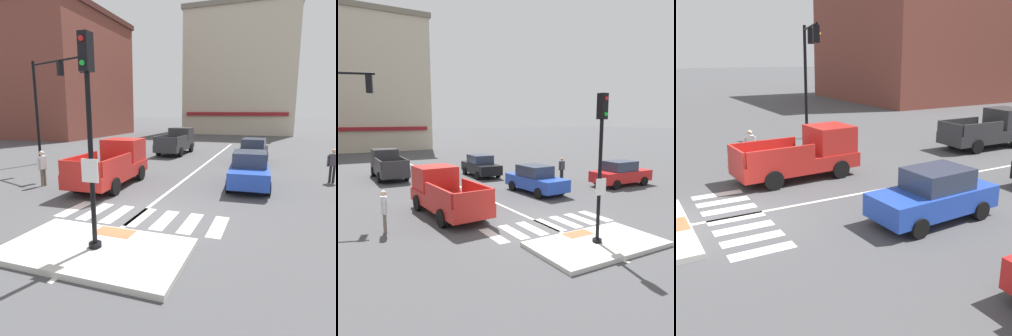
{
  "view_description": "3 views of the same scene",
  "coord_description": "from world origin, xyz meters",
  "views": [
    {
      "loc": [
        3.99,
        -8.44,
        3.46
      ],
      "look_at": [
        -0.27,
        3.73,
        1.01
      ],
      "focal_mm": 31.93,
      "sensor_mm": 36.0,
      "label": 1
    },
    {
      "loc": [
        -8.2,
        -10.49,
        4.31
      ],
      "look_at": [
        0.26,
        4.22,
        1.86
      ],
      "focal_mm": 35.79,
      "sensor_mm": 36.0,
      "label": 2
    },
    {
      "loc": [
        12.28,
        -2.77,
        5.0
      ],
      "look_at": [
        0.3,
        3.93,
        1.22
      ],
      "focal_mm": 44.31,
      "sensor_mm": 36.0,
      "label": 3
    }
  ],
  "objects": [
    {
      "name": "crosswalk_stripe_f",
      "position": [
        1.73,
        0.2,
        0.0
      ],
      "size": [
        0.44,
        1.8,
        0.01
      ],
      "primitive_type": "cube",
      "color": "silver",
      "rests_on": "ground"
    },
    {
      "name": "ground_plane",
      "position": [
        0.0,
        0.0,
        0.0
      ],
      "size": [
        300.0,
        300.0,
        0.0
      ],
      "primitive_type": "plane",
      "color": "#474749"
    },
    {
      "name": "crosswalk_stripe_b",
      "position": [
        -1.73,
        0.2,
        0.0
      ],
      "size": [
        0.44,
        1.8,
        0.01
      ],
      "primitive_type": "cube",
      "color": "silver",
      "rests_on": "ground"
    },
    {
      "name": "crosswalk_stripe_d",
      "position": [
        0.0,
        0.2,
        0.0
      ],
      "size": [
        0.44,
        1.8,
        0.01
      ],
      "primitive_type": "cube",
      "color": "silver",
      "rests_on": "ground"
    },
    {
      "name": "pickup_truck_charcoal_westbound_distant",
      "position": [
        -3.52,
        15.33,
        0.98
      ],
      "size": [
        2.11,
        5.12,
        2.08
      ],
      "color": "#2D2D30",
      "rests_on": "ground"
    },
    {
      "name": "building_corner_left",
      "position": [
        -26.89,
        28.46,
        8.35
      ],
      "size": [
        18.45,
        17.63,
        16.66
      ],
      "color": "brown",
      "rests_on": "ground"
    },
    {
      "name": "lane_centre_line",
      "position": [
        -0.15,
        10.0,
        0.0
      ],
      "size": [
        0.14,
        28.0,
        0.01
      ],
      "primitive_type": "cube",
      "color": "silver",
      "rests_on": "ground"
    },
    {
      "name": "pedestrian_at_curb_left",
      "position": [
        -6.05,
        2.54,
        0.98
      ],
      "size": [
        0.26,
        0.55,
        1.67
      ],
      "color": "#6B6051",
      "rests_on": "ground"
    },
    {
      "name": "crosswalk_stripe_c",
      "position": [
        -0.86,
        0.2,
        0.0
      ],
      "size": [
        0.44,
        1.8,
        0.01
      ],
      "primitive_type": "cube",
      "color": "silver",
      "rests_on": "ground"
    },
    {
      "name": "crosswalk_stripe_a",
      "position": [
        -2.59,
        0.2,
        0.0
      ],
      "size": [
        0.44,
        1.8,
        0.01
      ],
      "primitive_type": "cube",
      "color": "silver",
      "rests_on": "ground"
    },
    {
      "name": "crosswalk_stripe_g",
      "position": [
        2.59,
        0.2,
        0.0
      ],
      "size": [
        0.44,
        1.8,
        0.01
      ],
      "primitive_type": "cube",
      "color": "silver",
      "rests_on": "ground"
    },
    {
      "name": "pickup_truck_red_westbound_near",
      "position": [
        -3.12,
        4.05,
        0.98
      ],
      "size": [
        2.27,
        5.2,
        2.08
      ],
      "color": "red",
      "rests_on": "ground"
    },
    {
      "name": "car_blue_eastbound_mid",
      "position": [
        3.07,
        5.56,
        0.81
      ],
      "size": [
        2.01,
        4.19,
        1.64
      ],
      "color": "#2347B7",
      "rests_on": "ground"
    },
    {
      "name": "traffic_light_mast",
      "position": [
        -9.05,
        6.92,
        4.6
      ],
      "size": [
        5.15,
        1.82,
        6.6
      ],
      "color": "black",
      "rests_on": "ground"
    },
    {
      "name": "tactile_pad_front",
      "position": [
        0.0,
        -1.54,
        0.15
      ],
      "size": [
        1.1,
        0.6,
        0.01
      ],
      "primitive_type": "cube",
      "color": "#DB5B38",
      "rests_on": "traffic_island"
    },
    {
      "name": "crosswalk_stripe_e",
      "position": [
        0.86,
        0.2,
        0.0
      ],
      "size": [
        0.44,
        1.8,
        0.01
      ],
      "primitive_type": "cube",
      "color": "silver",
      "rests_on": "ground"
    }
  ]
}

